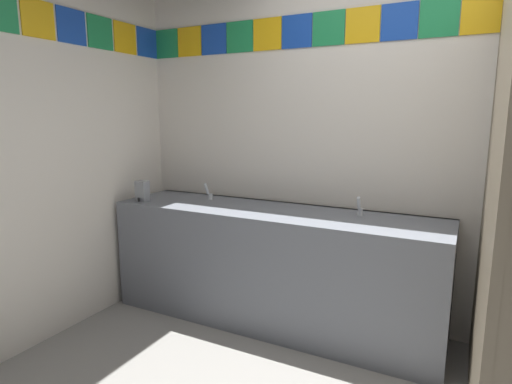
% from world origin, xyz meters
% --- Properties ---
extents(wall_back, '(4.42, 0.09, 2.85)m').
position_xyz_m(wall_back, '(0.00, 1.51, 1.43)').
color(wall_back, silver).
rests_on(wall_back, ground_plane).
extents(vanity_counter, '(2.37, 0.60, 0.83)m').
position_xyz_m(vanity_counter, '(-0.97, 1.17, 0.43)').
color(vanity_counter, slate).
rests_on(vanity_counter, ground_plane).
extents(faucet_left, '(0.04, 0.10, 0.14)m').
position_xyz_m(faucet_left, '(-1.57, 1.26, 0.89)').
color(faucet_left, silver).
rests_on(faucet_left, vanity_counter).
extents(faucet_right, '(0.04, 0.10, 0.14)m').
position_xyz_m(faucet_right, '(-0.38, 1.26, 0.89)').
color(faucet_right, silver).
rests_on(faucet_right, vanity_counter).
extents(soap_dispenser, '(0.09, 0.09, 0.16)m').
position_xyz_m(soap_dispenser, '(-2.00, 0.99, 0.91)').
color(soap_dispenser, gray).
rests_on(soap_dispenser, vanity_counter).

